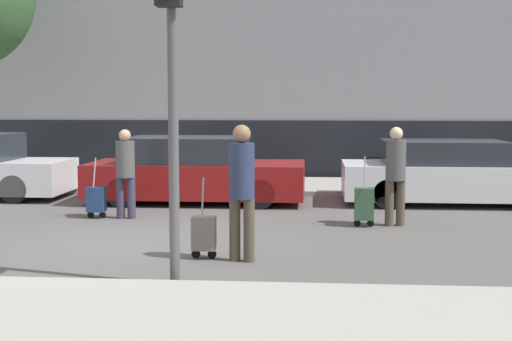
% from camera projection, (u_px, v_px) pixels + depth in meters
% --- Properties ---
extents(ground_plane, '(80.00, 80.00, 0.00)m').
position_uv_depth(ground_plane, '(119.00, 244.00, 10.69)').
color(ground_plane, '#565451').
extents(sidewalk_near, '(28.00, 2.50, 0.12)m').
position_uv_depth(sidewalk_near, '(14.00, 315.00, 6.97)').
color(sidewalk_near, '#A39E93').
rests_on(sidewalk_near, ground_plane).
extents(sidewalk_far, '(28.00, 3.00, 0.12)m').
position_uv_depth(sidewalk_far, '(196.00, 185.00, 17.63)').
color(sidewalk_far, '#A39E93').
rests_on(sidewalk_far, ground_plane).
extents(parked_car_1, '(4.53, 1.91, 1.38)m').
position_uv_depth(parked_car_1, '(195.00, 171.00, 15.05)').
color(parked_car_1, maroon).
rests_on(parked_car_1, ground_plane).
extents(parked_car_2, '(4.47, 1.84, 1.32)m').
position_uv_depth(parked_car_2, '(449.00, 174.00, 14.79)').
color(parked_car_2, silver).
rests_on(parked_car_2, ground_plane).
extents(pedestrian_left, '(0.35, 0.34, 1.63)m').
position_uv_depth(pedestrian_left, '(125.00, 168.00, 12.93)').
color(pedestrian_left, '#383347').
rests_on(pedestrian_left, ground_plane).
extents(trolley_left, '(0.34, 0.29, 1.11)m').
position_uv_depth(trolley_left, '(96.00, 200.00, 13.01)').
color(trolley_left, navy).
rests_on(trolley_left, ground_plane).
extents(pedestrian_center, '(0.34, 0.34, 1.83)m').
position_uv_depth(pedestrian_center, '(242.00, 184.00, 9.46)').
color(pedestrian_center, '#4C4233').
rests_on(pedestrian_center, ground_plane).
extents(trolley_center, '(0.34, 0.29, 1.11)m').
position_uv_depth(trolley_center, '(204.00, 233.00, 9.70)').
color(trolley_center, slate).
rests_on(trolley_center, ground_plane).
extents(pedestrian_right, '(0.34, 0.34, 1.70)m').
position_uv_depth(pedestrian_right, '(396.00, 170.00, 12.16)').
color(pedestrian_right, '#4C4233').
rests_on(pedestrian_right, ground_plane).
extents(trolley_right, '(0.34, 0.29, 1.21)m').
position_uv_depth(trolley_right, '(364.00, 204.00, 12.13)').
color(trolley_right, '#335138').
rests_on(trolley_right, ground_plane).
extents(traffic_light, '(0.28, 0.47, 3.99)m').
position_uv_depth(traffic_light, '(170.00, 39.00, 7.97)').
color(traffic_light, '#515154').
rests_on(traffic_light, ground_plane).
extents(parked_bicycle, '(1.77, 0.06, 0.96)m').
position_uv_depth(parked_bicycle, '(397.00, 170.00, 17.04)').
color(parked_bicycle, black).
rests_on(parked_bicycle, sidewalk_far).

